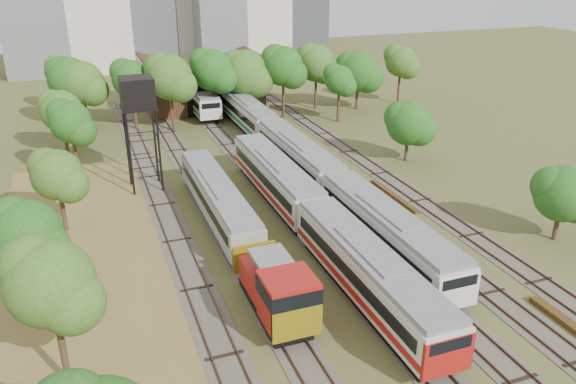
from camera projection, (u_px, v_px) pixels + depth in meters
name	position (u px, v px, depth m)	size (l,w,h in m)	color
ground	(442.00, 342.00, 32.17)	(240.00, 240.00, 0.00)	#475123
dry_grass_patch	(105.00, 330.00, 33.23)	(14.00, 60.00, 0.04)	brown
tracks	(282.00, 187.00, 53.49)	(24.60, 80.00, 0.19)	#4C473D
railcar_red_set	(314.00, 218.00, 42.90)	(2.97, 34.58, 3.67)	black
railcar_green_set	(298.00, 157.00, 55.79)	(2.95, 52.07, 3.65)	black
railcar_rear	(198.00, 98.00, 78.99)	(2.93, 16.08, 3.62)	black
shunter_locomotive	(279.00, 293.00, 33.45)	(3.01, 8.10, 3.94)	black
old_grey_coach	(218.00, 200.00, 46.39)	(2.68, 18.00, 3.31)	black
water_tower	(137.00, 96.00, 50.00)	(3.05, 3.05, 10.56)	black
rail_pile_far	(394.00, 196.00, 51.42)	(0.49, 7.85, 0.26)	#523617
maintenance_shed	(201.00, 87.00, 80.68)	(16.45, 11.55, 7.58)	#341913
tree_band_left	(63.00, 131.00, 51.13)	(7.94, 73.24, 8.89)	#382616
tree_band_far	(248.00, 72.00, 73.86)	(48.96, 11.04, 9.56)	#382616
tree_band_right	(428.00, 129.00, 56.41)	(5.69, 40.51, 7.44)	#382616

